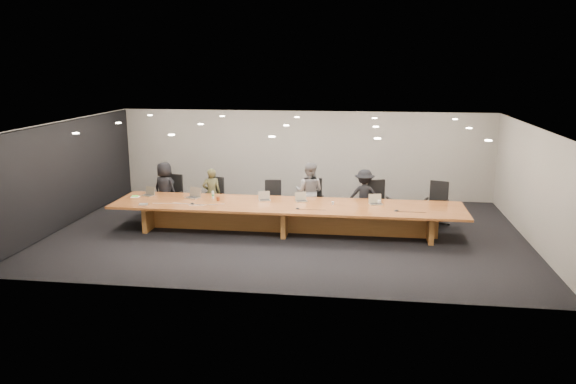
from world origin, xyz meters
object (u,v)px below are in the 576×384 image
(person_b, at_px, (212,193))
(laptop_a, at_px, (148,191))
(conference_table, at_px, (286,213))
(amber_mug, at_px, (218,199))
(chair_far_left, at_px, (171,195))
(laptop_d, at_px, (302,197))
(person_c, at_px, (309,192))
(chair_mid_left, at_px, (273,200))
(laptop_e, at_px, (376,199))
(chair_far_right, at_px, (437,203))
(av_box, at_px, (143,204))
(laptop_b, at_px, (192,193))
(mic_right, at_px, (397,210))
(person_a, at_px, (165,189))
(person_d, at_px, (364,196))
(chair_left, at_px, (213,197))
(mic_left, at_px, (192,203))
(paper_cup_near, at_px, (333,203))
(paper_cup_far, at_px, (379,202))
(laptop_c, at_px, (265,196))
(chair_right, at_px, (379,202))
(chair_mid_right, at_px, (312,200))
(mic_center, at_px, (298,208))

(person_b, xyz_separation_m, laptop_a, (-1.60, -0.71, 0.16))
(conference_table, bearing_deg, amber_mug, 176.96)
(chair_far_left, xyz_separation_m, laptop_d, (3.89, -0.95, 0.28))
(person_c, bearing_deg, chair_mid_left, 7.50)
(person_c, relative_size, laptop_e, 5.00)
(chair_far_right, height_order, amber_mug, chair_far_right)
(chair_mid_left, relative_size, person_c, 0.67)
(av_box, bearing_deg, person_c, 13.13)
(laptop_b, xyz_separation_m, mic_right, (5.36, -0.63, -0.13))
(person_a, relative_size, person_d, 1.06)
(conference_table, xyz_separation_m, person_b, (-2.29, 1.12, 0.19))
(person_d, distance_m, laptop_d, 1.88)
(chair_left, height_order, laptop_a, chair_left)
(conference_table, bearing_deg, av_box, -170.72)
(laptop_b, xyz_separation_m, laptop_d, (2.94, 0.02, -0.03))
(mic_left, bearing_deg, chair_far_left, 125.32)
(laptop_a, height_order, paper_cup_near, laptop_a)
(person_c, xyz_separation_m, paper_cup_far, (1.89, -0.82, -0.02))
(chair_far_right, height_order, laptop_c, chair_far_right)
(chair_mid_left, bearing_deg, conference_table, -74.21)
(person_d, relative_size, av_box, 6.86)
(chair_right, bearing_deg, chair_left, 159.79)
(chair_left, relative_size, chair_mid_right, 0.96)
(person_d, relative_size, mic_left, 12.42)
(person_d, bearing_deg, laptop_c, 19.53)
(laptop_e, distance_m, mic_right, 0.79)
(mic_left, height_order, mic_center, mic_left)
(person_c, distance_m, amber_mug, 2.54)
(amber_mug, xyz_separation_m, mic_center, (2.17, -0.53, -0.04))
(conference_table, relative_size, paper_cup_far, 92.60)
(person_b, relative_size, paper_cup_far, 14.57)
(chair_right, xyz_separation_m, person_b, (-4.66, -0.11, 0.12))
(mic_left, height_order, mic_right, mic_right)
(chair_left, distance_m, person_c, 2.78)
(laptop_e, relative_size, mic_right, 2.42)
(person_c, relative_size, mic_right, 12.11)
(person_b, bearing_deg, paper_cup_near, 144.08)
(av_box, bearing_deg, person_d, 8.35)
(person_c, xyz_separation_m, av_box, (-4.08, -1.75, -0.06))
(person_b, bearing_deg, laptop_c, 134.24)
(person_c, distance_m, mic_right, 2.74)
(person_d, height_order, mic_center, person_d)
(chair_left, xyz_separation_m, laptop_c, (1.67, -0.96, 0.30))
(chair_mid_right, relative_size, mic_left, 10.03)
(person_d, xyz_separation_m, laptop_e, (0.30, -0.99, 0.15))
(amber_mug, distance_m, av_box, 1.91)
(person_a, xyz_separation_m, laptop_c, (3.03, -0.83, 0.09))
(person_d, distance_m, paper_cup_far, 1.01)
(laptop_c, xyz_separation_m, paper_cup_near, (1.81, -0.20, -0.08))
(person_a, relative_size, paper_cup_far, 16.02)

